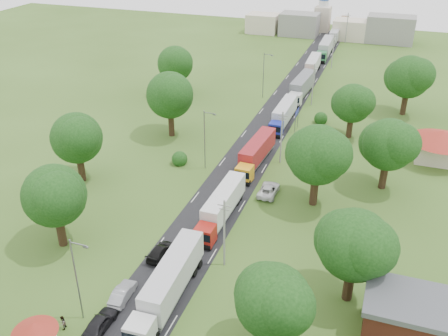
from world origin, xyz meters
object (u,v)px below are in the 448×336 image
at_px(truck_0, 169,283).
at_px(car_lane_front, 100,323).
at_px(car_lane_mid, 123,293).
at_px(guard_booth, 35,333).
at_px(info_sign, 297,115).

height_order(truck_0, car_lane_front, truck_0).
xyz_separation_m(car_lane_front, car_lane_mid, (0.00, 4.60, -0.05)).
height_order(car_lane_front, car_lane_mid, car_lane_front).
bearing_deg(truck_0, car_lane_mid, -162.64).
distance_m(truck_0, car_lane_front, 7.97).
bearing_deg(car_lane_front, guard_booth, 45.52).
bearing_deg(info_sign, car_lane_front, -98.38).
relative_size(truck_0, car_lane_mid, 3.45).
distance_m(guard_booth, truck_0, 13.83).
height_order(info_sign, car_lane_front, info_sign).
xyz_separation_m(truck_0, car_lane_mid, (-4.88, -1.52, -1.53)).
bearing_deg(car_lane_mid, info_sign, -103.09).
distance_m(guard_booth, car_lane_front, 6.18).
distance_m(car_lane_front, car_lane_mid, 4.60).
bearing_deg(info_sign, guard_booth, -101.68).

